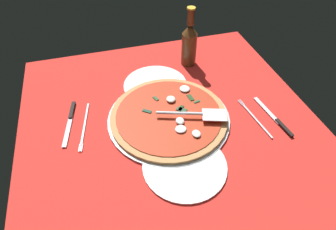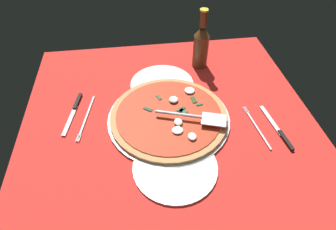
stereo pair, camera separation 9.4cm
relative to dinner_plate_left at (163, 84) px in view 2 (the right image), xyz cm
name	(u,v)px [view 2 (the right image)]	position (x,y,z in cm)	size (l,w,h in cm)	color
ground_plane	(169,122)	(19.31, -0.49, -1.00)	(98.38, 98.38, 0.80)	red
checker_pattern	(169,121)	(19.31, -0.49, -0.55)	(98.38, 98.38, 0.10)	white
pizza_pan	(168,118)	(18.74, -0.77, 0.07)	(41.19, 41.19, 1.15)	silver
dinner_plate_left	(163,84)	(0.00, 0.00, 0.00)	(24.31, 24.31, 1.00)	white
dinner_plate_right	(175,167)	(38.62, -1.38, 0.00)	(24.61, 24.61, 1.00)	white
pizza	(168,116)	(18.72, -0.62, 1.37)	(39.43, 39.43, 2.76)	#B6834E
pizza_server	(195,117)	(22.78, 7.51, 3.74)	(10.34, 22.95, 1.00)	silver
place_setting_near	(80,114)	(12.41, -30.66, -0.14)	(23.64, 15.11, 1.40)	white
place_setting_far	(268,129)	(28.09, 30.98, -0.14)	(20.87, 15.32, 1.40)	white
beer_bottle	(201,45)	(-10.80, 16.53, 9.29)	(6.10, 6.10, 24.44)	#56371B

